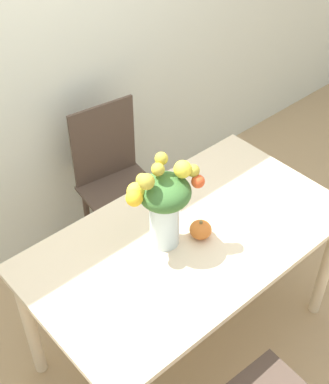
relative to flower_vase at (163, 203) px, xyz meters
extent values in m
plane|color=tan|center=(0.10, -0.05, -1.01)|extent=(12.00, 12.00, 0.00)
cube|color=silver|center=(0.10, 1.08, 0.34)|extent=(8.00, 0.06, 2.70)
cube|color=beige|center=(0.10, -0.05, -0.24)|extent=(1.48, 0.83, 0.03)
cylinder|color=beige|center=(0.78, -0.41, -0.63)|extent=(0.06, 0.06, 0.75)
cylinder|color=beige|center=(-0.58, 0.30, -0.63)|extent=(0.06, 0.06, 0.75)
cylinder|color=beige|center=(0.78, 0.30, -0.63)|extent=(0.06, 0.06, 0.75)
cylinder|color=silver|center=(0.00, 0.00, -0.11)|extent=(0.13, 0.13, 0.24)
cylinder|color=silver|center=(0.00, 0.00, -0.17)|extent=(0.12, 0.12, 0.13)
cylinder|color=#38662D|center=(0.03, 0.00, -0.08)|extent=(0.01, 0.01, 0.29)
cylinder|color=#38662D|center=(0.01, 0.02, -0.08)|extent=(0.01, 0.01, 0.29)
cylinder|color=#38662D|center=(-0.02, 0.01, -0.08)|extent=(0.01, 0.01, 0.29)
cylinder|color=#38662D|center=(-0.02, -0.02, -0.08)|extent=(0.01, 0.01, 0.29)
cylinder|color=#38662D|center=(0.01, -0.03, -0.08)|extent=(0.01, 0.00, 0.29)
ellipsoid|color=#38662D|center=(0.00, 0.00, 0.06)|extent=(0.22, 0.22, 0.13)
sphere|color=#AD9E33|center=(0.03, 0.05, 0.19)|extent=(0.06, 0.06, 0.06)
sphere|color=#D64C23|center=(0.12, -0.08, 0.10)|extent=(0.06, 0.06, 0.06)
sphere|color=yellow|center=(0.00, 0.03, 0.16)|extent=(0.05, 0.05, 0.05)
sphere|color=#AD9E33|center=(-0.08, 0.00, 0.16)|extent=(0.07, 0.07, 0.07)
sphere|color=yellow|center=(-0.13, 0.02, 0.09)|extent=(0.07, 0.07, 0.07)
sphere|color=#AD9E33|center=(-0.02, 0.01, 0.18)|extent=(0.05, 0.05, 0.05)
sphere|color=#AD9E33|center=(0.11, -0.05, 0.14)|extent=(0.05, 0.05, 0.05)
sphere|color=yellow|center=(-0.03, 0.09, 0.09)|extent=(0.06, 0.06, 0.06)
sphere|color=yellow|center=(0.08, -0.03, 0.16)|extent=(0.07, 0.07, 0.07)
sphere|color=yellow|center=(-0.10, 0.05, 0.09)|extent=(0.08, 0.08, 0.08)
ellipsoid|color=orange|center=(0.14, -0.09, -0.19)|extent=(0.10, 0.10, 0.08)
cylinder|color=brown|center=(0.14, -0.09, -0.14)|extent=(0.01, 0.01, 0.02)
cube|color=#47382D|center=(0.27, 0.66, -0.55)|extent=(0.47, 0.47, 0.02)
cylinder|color=#47382D|center=(0.08, 0.51, -0.78)|extent=(0.04, 0.04, 0.45)
cylinder|color=#47382D|center=(0.42, 0.47, -0.78)|extent=(0.04, 0.04, 0.45)
cylinder|color=#47382D|center=(0.13, 0.85, -0.78)|extent=(0.04, 0.04, 0.45)
cylinder|color=#47382D|center=(0.47, 0.81, -0.78)|extent=(0.04, 0.04, 0.45)
cube|color=#47382D|center=(0.30, 0.86, -0.29)|extent=(0.40, 0.07, 0.49)
camera|label=1|loc=(-1.09, -1.23, 1.49)|focal=50.00mm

